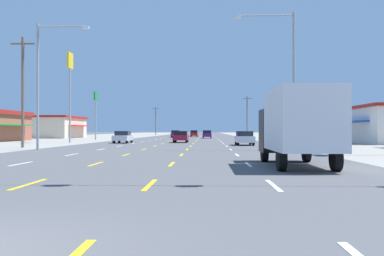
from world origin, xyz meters
name	(u,v)px	position (x,y,z in m)	size (l,w,h in m)	color
ground_plane	(187,140)	(0.00, 66.00, 0.00)	(572.00, 572.00, 0.00)	#4C4C4F
lot_apron_left	(39,140)	(-24.75, 66.00, 0.00)	(28.00, 440.00, 0.01)	gray
lot_apron_right	(339,140)	(24.75, 66.00, 0.00)	(28.00, 440.00, 0.01)	gray
lane_markings	(194,136)	(0.00, 104.50, 0.01)	(10.64, 227.60, 0.01)	white
signal_span_wire	(101,5)	(0.22, 7.49, 5.29)	(26.24, 0.52, 9.19)	brown
box_truck_far_right_nearest	(297,124)	(7.24, 13.49, 1.84)	(2.40, 7.20, 3.23)	black
sedan_far_right_near	(244,138)	(7.23, 39.89, 0.76)	(1.80, 4.50, 1.46)	silver
sedan_far_left_mid	(123,137)	(-6.87, 46.99, 0.76)	(1.80, 4.50, 1.46)	silver
sedan_center_turn_midfar	(181,137)	(0.03, 49.53, 0.76)	(1.80, 4.50, 1.46)	maroon
hatchback_inner_right_far	(207,134)	(3.32, 78.39, 0.78)	(1.72, 3.90, 1.54)	#4C196B
hatchback_inner_left_farther	(175,134)	(-3.38, 86.20, 0.78)	(1.72, 3.90, 1.54)	#4C196B
hatchback_center_turn_farthest	(194,133)	(0.23, 97.17, 0.78)	(1.72, 3.90, 1.54)	red
sedan_center_turn_distant_a	(194,133)	(-0.11, 110.28, 0.76)	(1.80, 4.50, 1.46)	red
storefront_left_row_2	(55,127)	(-27.62, 81.90, 2.22)	(10.53, 15.30, 4.39)	beige
pole_sign_left_row_1	(70,76)	(-13.75, 48.16, 8.32)	(0.24, 1.79, 11.25)	gray
pole_sign_left_row_2	(96,105)	(-15.20, 66.16, 5.77)	(0.24, 1.62, 7.92)	gray
streetlight_left_row_0	(43,77)	(-9.73, 28.81, 5.83)	(4.22, 0.26, 10.09)	gray
streetlight_right_row_0	(288,70)	(9.69, 28.81, 6.26)	(4.67, 0.26, 10.81)	gray
utility_pole_left_row_0	(23,90)	(-13.24, 33.15, 5.17)	(2.20, 0.26, 9.95)	brown
utility_pole_right_row_1	(275,114)	(14.41, 65.84, 4.20)	(2.20, 0.26, 8.03)	brown
utility_pole_right_row_2	(247,116)	(13.10, 100.95, 5.15)	(2.20, 0.26, 9.90)	brown
utility_pole_left_row_3	(156,120)	(-13.54, 135.87, 4.79)	(2.20, 0.26, 9.19)	brown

